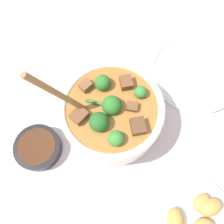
{
  "coord_description": "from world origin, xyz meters",
  "views": [
    {
      "loc": [
        0.16,
        -0.08,
        0.54
      ],
      "look_at": [
        0.0,
        0.0,
        0.07
      ],
      "focal_mm": 35.0,
      "sensor_mm": 36.0,
      "label": 1
    }
  ],
  "objects_px": {
    "stew_bowl": "(112,113)",
    "food_plate": "(197,219)",
    "condiment_bowl": "(38,147)",
    "empty_plate": "(194,71)"
  },
  "relations": [
    {
      "from": "stew_bowl",
      "to": "food_plate",
      "type": "relative_size",
      "value": 1.34
    },
    {
      "from": "stew_bowl",
      "to": "condiment_bowl",
      "type": "distance_m",
      "value": 0.2
    },
    {
      "from": "empty_plate",
      "to": "food_plate",
      "type": "relative_size",
      "value": 1.36
    },
    {
      "from": "stew_bowl",
      "to": "food_plate",
      "type": "height_order",
      "value": "stew_bowl"
    },
    {
      "from": "condiment_bowl",
      "to": "food_plate",
      "type": "distance_m",
      "value": 0.39
    },
    {
      "from": "stew_bowl",
      "to": "food_plate",
      "type": "bearing_deg",
      "value": 12.2
    },
    {
      "from": "condiment_bowl",
      "to": "food_plate",
      "type": "xyz_separation_m",
      "value": [
        0.3,
        0.25,
        -0.0
      ]
    },
    {
      "from": "stew_bowl",
      "to": "empty_plate",
      "type": "bearing_deg",
      "value": 95.2
    },
    {
      "from": "stew_bowl",
      "to": "condiment_bowl",
      "type": "bearing_deg",
      "value": -94.52
    },
    {
      "from": "condiment_bowl",
      "to": "empty_plate",
      "type": "bearing_deg",
      "value": 91.19
    }
  ]
}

